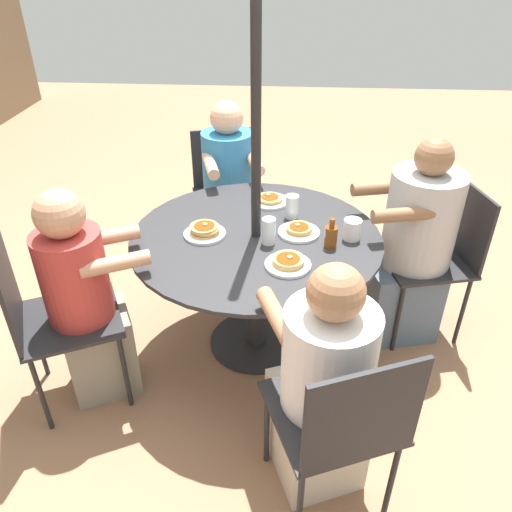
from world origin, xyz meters
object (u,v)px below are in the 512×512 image
Objects in this scene: patio_table at (256,258)px; drinking_glass_a at (269,231)px; patio_chair_west at (226,186)px; diner_west at (230,196)px; pancake_plate_a at (270,200)px; pancake_plate_d at (299,231)px; syrup_bottle at (331,236)px; diner_east at (322,390)px; diner_south at (410,252)px; patio_chair_east at (342,420)px; patio_chair_north at (48,314)px; pancake_plate_b at (205,231)px; patio_chair_south at (440,250)px; pancake_plate_c at (288,263)px; coffee_cup at (352,229)px; diner_north at (87,305)px; drinking_glass_b at (292,207)px.

patio_table is 9.52× the size of drinking_glass_a.
diner_west is (-0.17, -0.05, 0.01)m from patio_chair_west.
pancake_plate_d reaches higher than pancake_plate_a.
diner_east is at bearing 175.79° from syrup_bottle.
diner_south is at bearing 133.69° from diner_west.
patio_chair_east is 0.18m from diner_east.
syrup_bottle is at bearing 79.97° from patio_chair_north.
pancake_plate_b is at bearing 102.51° from patio_chair_east.
drinking_glass_a reaches higher than pancake_plate_d.
diner_east reaches higher than patio_chair_west.
patio_chair_south reaches higher than pancake_plate_a.
pancake_plate_c reaches higher than patio_table.
patio_chair_north reaches higher than pancake_plate_d.
coffee_cup is at bearing -89.80° from patio_table.
syrup_bottle is 1.44× the size of coffee_cup.
diner_south is at bearing 83.61° from diner_north.
pancake_plate_a is (0.76, -0.84, 0.21)m from diner_north.
pancake_plate_d is (-0.35, -0.17, 0.00)m from pancake_plate_a.
patio_chair_west is 7.06× the size of drinking_glass_b.
diner_east is at bearing -164.14° from pancake_plate_c.
diner_west is at bearing 29.53° from pancake_plate_d.
drinking_glass_b reaches higher than coffee_cup.
patio_chair_west reaches higher than drinking_glass_b.
patio_chair_north is 4.19× the size of pancake_plate_a.
diner_south is 0.60m from syrup_bottle.
diner_south is at bearing -54.95° from pancake_plate_c.
patio_chair_south is 5.92× the size of syrup_bottle.
syrup_bottle is (-0.32, 0.64, 0.26)m from patio_chair_south.
drinking_glass_b is at bearing -143.34° from pancake_plate_a.
diner_north reaches higher than diner_east.
diner_north reaches higher than patio_chair_south.
patio_table is at bearing 90.00° from patio_chair_east.
patio_chair_east is 5.92× the size of syrup_bottle.
pancake_plate_c is (-0.26, -0.43, -0.01)m from pancake_plate_b.
coffee_cup is at bearing 105.36° from diner_south.
patio_chair_east is 1.37m from patio_chair_south.
patio_chair_north is 6.68× the size of drinking_glass_a.
patio_chair_north is 1.33m from drinking_glass_b.
coffee_cup is at bearing -124.20° from drinking_glass_b.
patio_table is at bearing 90.00° from patio_chair_south.
patio_chair_east is 1.26m from diner_south.
pancake_plate_a is at bearing -38.36° from pancake_plate_b.
patio_table is at bearing 31.26° from pancake_plate_c.
pancake_plate_b reaches higher than pancake_plate_a.
diner_north is at bearing 96.41° from diner_south.
patio_chair_south is 0.77× the size of diner_west.
patio_table is 5.98× the size of pancake_plate_c.
coffee_cup is (0.00, -0.48, 0.19)m from patio_table.
syrup_bottle is at bearing 107.48° from diner_south.
patio_chair_west is 1.05m from pancake_plate_b.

